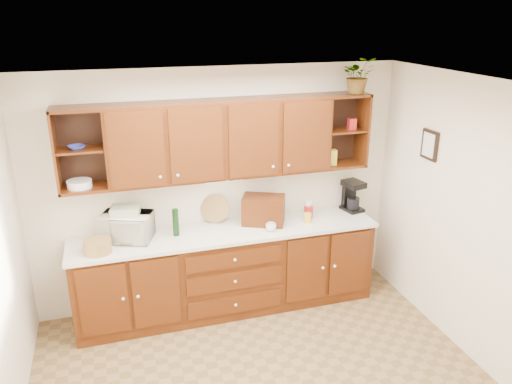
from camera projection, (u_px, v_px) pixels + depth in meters
ceiling at (273, 92)px, 3.39m from camera, size 4.00×4.00×0.00m
back_wall at (219, 189)px, 5.41m from camera, size 4.00×0.00×4.00m
right_wall at (486, 230)px, 4.39m from camera, size 0.00×3.50×3.50m
base_cabinets at (228, 271)px, 5.43m from camera, size 3.20×0.60×0.90m
countertop at (227, 232)px, 5.26m from camera, size 3.24×0.64×0.04m
upper_cabinets at (223, 139)px, 5.06m from camera, size 3.20×0.33×0.80m
undercabinet_light at (224, 180)px, 5.16m from camera, size 0.40×0.05×0.02m
framed_picture at (430, 145)px, 5.00m from camera, size 0.03×0.24×0.30m
wicker_basket at (98, 246)px, 4.75m from camera, size 0.30×0.30×0.13m
microwave at (127, 227)px, 5.00m from camera, size 0.58×0.49×0.27m
towel_stack at (125, 210)px, 4.94m from camera, size 0.31×0.25×0.08m
wine_bottle at (176, 222)px, 5.09m from camera, size 0.07×0.07×0.29m
woven_tray at (215, 221)px, 5.46m from camera, size 0.32×0.20×0.31m
bread_box at (264, 210)px, 5.37m from camera, size 0.52×0.44×0.31m
mug_tree at (271, 224)px, 5.30m from camera, size 0.26×0.26×0.30m
canister_red at (308, 212)px, 5.55m from camera, size 0.11×0.11×0.14m
canister_white at (308, 208)px, 5.58m from camera, size 0.11×0.11×0.19m
canister_yellow at (307, 218)px, 5.44m from camera, size 0.11×0.11×0.10m
coffee_maker at (352, 196)px, 5.74m from camera, size 0.24×0.28×0.35m
bowl_stack at (76, 147)px, 4.64m from camera, size 0.20×0.20×0.04m
plate_stack at (79, 184)px, 4.78m from camera, size 0.28×0.28×0.07m
pantry_box_yellow at (332, 157)px, 5.46m from camera, size 0.10×0.09×0.17m
pantry_box_red at (352, 124)px, 5.39m from camera, size 0.09×0.08×0.12m
potted_plant at (359, 75)px, 5.22m from camera, size 0.40×0.36×0.38m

